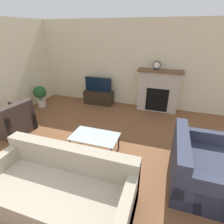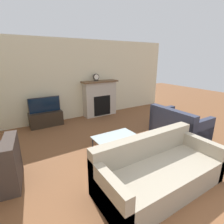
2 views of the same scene
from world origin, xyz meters
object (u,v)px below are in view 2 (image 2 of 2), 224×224
(coffee_table, at_px, (115,138))
(mantel_clock, at_px, (96,77))
(couch_loveseat, at_px, (178,126))
(tv, at_px, (45,105))
(couch_sectional, at_px, (158,171))

(coffee_table, xyz_separation_m, mantel_clock, (0.90, 2.65, 1.06))
(couch_loveseat, xyz_separation_m, mantel_clock, (-1.05, 2.82, 1.14))
(couch_loveseat, xyz_separation_m, coffee_table, (-1.95, 0.17, 0.08))
(tv, xyz_separation_m, couch_sectional, (0.97, -3.84, -0.41))
(mantel_clock, bearing_deg, couch_sectional, -102.64)
(couch_loveseat, bearing_deg, mantel_clock, 20.49)
(couch_sectional, height_order, couch_loveseat, same)
(couch_sectional, xyz_separation_m, coffee_table, (-0.02, 1.29, 0.08))
(mantel_clock, bearing_deg, coffee_table, -108.72)
(tv, distance_m, couch_loveseat, 4.01)
(tv, height_order, couch_loveseat, tv)
(tv, xyz_separation_m, coffee_table, (0.96, -2.56, -0.33))
(couch_sectional, xyz_separation_m, couch_loveseat, (1.94, 1.12, 0.01))
(tv, height_order, mantel_clock, mantel_clock)
(couch_sectional, distance_m, mantel_clock, 4.20)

